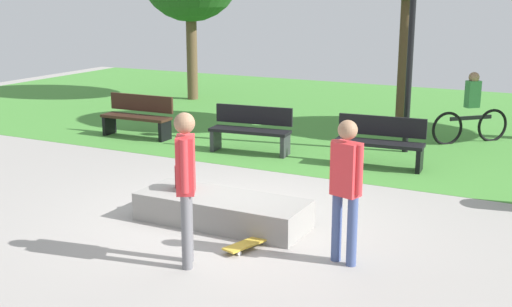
% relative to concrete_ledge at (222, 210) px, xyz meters
% --- Properties ---
extents(ground_plane, '(28.00, 28.00, 0.00)m').
position_rel_concrete_ledge_xyz_m(ground_plane, '(-0.03, 0.31, -0.19)').
color(ground_plane, '#9E9993').
extents(grass_lawn, '(26.60, 11.58, 0.01)m').
position_rel_concrete_ledge_xyz_m(grass_lawn, '(-0.03, 8.52, -0.19)').
color(grass_lawn, '#478C38').
rests_on(grass_lawn, ground_plane).
extents(concrete_ledge, '(2.38, 0.88, 0.39)m').
position_rel_concrete_ledge_xyz_m(concrete_ledge, '(0.00, 0.00, 0.00)').
color(concrete_ledge, gray).
rests_on(concrete_ledge, ground_plane).
extents(backpack_on_ledge, '(0.33, 0.34, 0.32)m').
position_rel_concrete_ledge_xyz_m(backpack_on_ledge, '(-0.65, 0.04, 0.35)').
color(backpack_on_ledge, maroon).
rests_on(backpack_on_ledge, concrete_ledge).
extents(skater_performing_trick, '(0.33, 0.39, 1.81)m').
position_rel_concrete_ledge_xyz_m(skater_performing_trick, '(0.34, -1.39, 0.88)').
color(skater_performing_trick, slate).
rests_on(skater_performing_trick, ground_plane).
extents(skater_watching, '(0.42, 0.28, 1.72)m').
position_rel_concrete_ledge_xyz_m(skater_watching, '(1.94, -0.52, 0.81)').
color(skater_watching, '#3F5184').
rests_on(skater_watching, ground_plane).
extents(skateboard_by_ledge, '(0.43, 0.82, 0.08)m').
position_rel_concrete_ledge_xyz_m(skateboard_by_ledge, '(0.75, -0.59, -0.13)').
color(skateboard_by_ledge, gold).
rests_on(skateboard_by_ledge, ground_plane).
extents(park_bench_near_path, '(1.63, 0.60, 0.91)m').
position_rel_concrete_ledge_xyz_m(park_bench_near_path, '(1.05, 3.91, 0.29)').
color(park_bench_near_path, black).
rests_on(park_bench_near_path, ground_plane).
extents(park_bench_center_lawn, '(1.61, 0.50, 0.91)m').
position_rel_concrete_ledge_xyz_m(park_bench_center_lawn, '(-4.38, 3.97, 0.29)').
color(park_bench_center_lawn, '#331E14').
rests_on(park_bench_center_lawn, ground_plane).
extents(park_bench_by_oak, '(1.64, 0.63, 0.91)m').
position_rel_concrete_ledge_xyz_m(park_bench_by_oak, '(-1.53, 3.82, 0.29)').
color(park_bench_by_oak, black).
rests_on(park_bench_by_oak, ground_plane).
extents(lamp_post, '(0.28, 0.28, 4.30)m').
position_rel_concrete_ledge_xyz_m(lamp_post, '(1.18, 5.25, 2.41)').
color(lamp_post, black).
rests_on(lamp_post, ground_plane).
extents(cyclist_on_bicycle, '(1.35, 1.31, 1.52)m').
position_rel_concrete_ledge_xyz_m(cyclist_on_bicycle, '(2.18, 6.68, 0.44)').
color(cyclist_on_bicycle, black).
rests_on(cyclist_on_bicycle, ground_plane).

